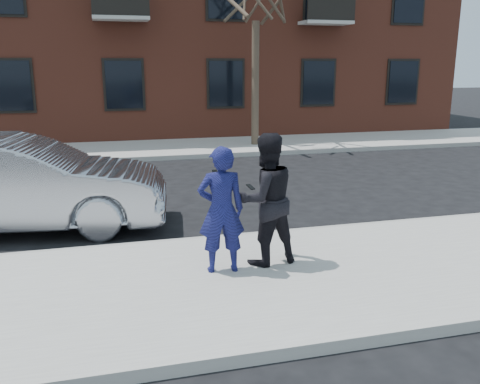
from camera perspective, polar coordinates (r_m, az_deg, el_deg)
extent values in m
plane|color=black|center=(7.00, -8.78, -10.85)|extent=(100.00, 100.00, 0.00)
cube|color=#989590|center=(6.74, -8.57, -11.15)|extent=(50.00, 3.50, 0.15)
cube|color=#999691|center=(8.40, -9.92, -5.99)|extent=(50.00, 0.10, 0.15)
cube|color=#989590|center=(17.81, -12.64, 4.60)|extent=(50.00, 3.50, 0.15)
cube|color=#999691|center=(16.04, -12.38, 3.58)|extent=(50.00, 0.10, 0.15)
cube|color=black|center=(19.79, -1.59, 12.05)|extent=(1.30, 0.06, 1.70)
cube|color=black|center=(22.74, 17.82, 11.68)|extent=(1.30, 0.06, 1.70)
cube|color=black|center=(22.86, 18.47, 19.69)|extent=(1.30, 0.06, 1.70)
cylinder|color=#3D2E24|center=(18.06, 1.73, 12.00)|extent=(0.26, 0.26, 4.20)
imported|color=#999BA3|center=(9.88, -23.54, 0.78)|extent=(5.35, 2.44, 1.70)
imported|color=navy|center=(6.87, -2.12, -2.02)|extent=(0.67, 0.46, 1.75)
cube|color=black|center=(6.96, -2.84, 2.12)|extent=(0.08, 0.13, 0.08)
imported|color=black|center=(7.15, 2.90, -0.84)|extent=(1.02, 0.86, 1.88)
cube|color=black|center=(7.20, 1.20, 0.58)|extent=(0.11, 0.15, 0.06)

